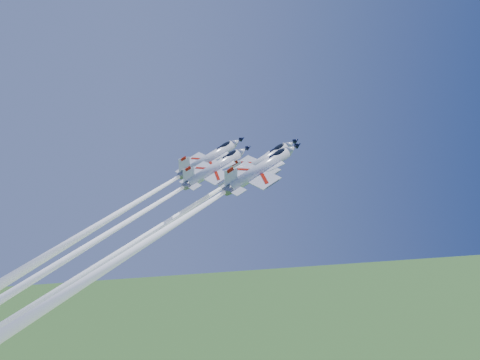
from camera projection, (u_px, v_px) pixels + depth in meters
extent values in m
cylinder|color=white|center=(261.00, 163.00, 99.80)|extent=(6.98, 6.70, 12.12)
cone|color=white|center=(290.00, 145.00, 102.73)|extent=(3.25, 3.06, 3.32)
cone|color=black|center=(296.00, 140.00, 103.41)|extent=(1.64, 1.54, 1.67)
cone|color=slate|center=(232.00, 181.00, 97.11)|extent=(2.83, 2.66, 2.34)
ellipsoid|color=black|center=(279.00, 148.00, 101.32)|extent=(3.36, 2.10, 2.50)
cube|color=black|center=(272.00, 150.00, 100.57)|extent=(1.17, 0.54, 0.84)
cube|color=white|center=(256.00, 167.00, 99.44)|extent=(7.13, 10.22, 4.21)
cube|color=white|center=(266.00, 156.00, 101.85)|extent=(3.39, 2.03, 1.92)
cube|color=white|center=(275.00, 160.00, 99.86)|extent=(3.39, 2.03, 1.92)
cube|color=white|center=(237.00, 179.00, 97.55)|extent=(3.76, 5.59, 2.25)
cube|color=white|center=(235.00, 170.00, 96.80)|extent=(3.34, 1.82, 3.87)
cube|color=#AE1708|center=(235.00, 163.00, 96.20)|extent=(1.35, 0.66, 1.11)
cube|color=black|center=(262.00, 167.00, 100.29)|extent=(9.21, 2.95, 5.02)
sphere|color=white|center=(231.00, 182.00, 97.00)|extent=(1.12, 1.06, 1.09)
cone|color=white|center=(108.00, 260.00, 86.90)|extent=(21.11, 20.47, 45.69)
cylinder|color=white|center=(208.00, 159.00, 103.53)|extent=(6.51, 6.25, 11.31)
cone|color=white|center=(236.00, 142.00, 106.26)|extent=(3.03, 2.86, 3.10)
cone|color=black|center=(242.00, 139.00, 106.89)|extent=(1.53, 1.44, 1.56)
cone|color=slate|center=(182.00, 175.00, 101.01)|extent=(2.64, 2.48, 2.18)
ellipsoid|color=black|center=(226.00, 145.00, 104.95)|extent=(3.14, 1.96, 2.33)
cube|color=black|center=(219.00, 148.00, 104.25)|extent=(1.09, 0.51, 0.78)
cube|color=white|center=(204.00, 163.00, 103.19)|extent=(6.65, 9.54, 3.93)
cube|color=white|center=(214.00, 153.00, 105.44)|extent=(3.16, 1.89, 1.79)
cube|color=white|center=(221.00, 156.00, 103.58)|extent=(3.16, 1.89, 1.79)
cube|color=white|center=(186.00, 173.00, 101.43)|extent=(3.51, 5.22, 2.10)
cube|color=white|center=(184.00, 165.00, 100.72)|extent=(3.12, 1.69, 3.61)
cube|color=#AE1708|center=(183.00, 159.00, 100.17)|extent=(1.26, 0.62, 1.03)
cube|color=black|center=(210.00, 163.00, 103.99)|extent=(8.59, 2.75, 4.68)
sphere|color=white|center=(181.00, 176.00, 100.92)|extent=(1.05, 0.99, 1.02)
cone|color=white|center=(93.00, 228.00, 93.54)|extent=(15.92, 15.42, 33.71)
cylinder|color=white|center=(259.00, 170.00, 90.53)|extent=(7.01, 6.72, 12.17)
cone|color=white|center=(291.00, 149.00, 93.47)|extent=(3.26, 3.08, 3.34)
cone|color=black|center=(298.00, 145.00, 94.15)|extent=(1.64, 1.55, 1.68)
cone|color=slate|center=(227.00, 190.00, 87.83)|extent=(2.84, 2.67, 2.34)
ellipsoid|color=black|center=(279.00, 153.00, 92.06)|extent=(3.38, 2.11, 2.51)
cube|color=black|center=(272.00, 156.00, 91.31)|extent=(1.17, 0.55, 0.84)
cube|color=white|center=(254.00, 175.00, 90.17)|extent=(7.16, 10.26, 4.23)
cube|color=white|center=(265.00, 162.00, 92.59)|extent=(3.41, 2.04, 1.93)
cube|color=white|center=(275.00, 166.00, 90.59)|extent=(3.41, 2.04, 1.93)
cube|color=white|center=(232.00, 188.00, 88.27)|extent=(3.78, 5.62, 2.26)
cube|color=white|center=(231.00, 178.00, 87.51)|extent=(3.36, 1.82, 3.89)
cube|color=#AE1708|center=(230.00, 170.00, 86.92)|extent=(1.36, 0.66, 1.11)
cube|color=black|center=(260.00, 175.00, 91.02)|extent=(9.25, 2.96, 5.04)
sphere|color=white|center=(226.00, 191.00, 87.72)|extent=(1.13, 1.06, 1.10)
cone|color=white|center=(117.00, 261.00, 79.55)|extent=(17.55, 17.00, 37.26)
cylinder|color=white|center=(214.00, 169.00, 93.71)|extent=(6.13, 5.88, 10.64)
cone|color=white|center=(242.00, 151.00, 96.27)|extent=(2.86, 2.69, 2.92)
cone|color=black|center=(249.00, 147.00, 96.87)|extent=(1.44, 1.36, 1.47)
cone|color=slate|center=(186.00, 186.00, 91.34)|extent=(2.49, 2.33, 2.05)
ellipsoid|color=black|center=(231.00, 154.00, 95.04)|extent=(2.96, 1.85, 2.19)
cube|color=black|center=(225.00, 157.00, 94.38)|extent=(1.03, 0.48, 0.74)
cube|color=white|center=(209.00, 173.00, 93.39)|extent=(6.26, 8.98, 3.70)
cube|color=white|center=(220.00, 162.00, 95.51)|extent=(2.98, 1.78, 1.69)
cube|color=white|center=(227.00, 165.00, 93.76)|extent=(2.98, 1.78, 1.69)
cube|color=white|center=(190.00, 184.00, 91.73)|extent=(3.31, 4.91, 1.97)
cube|color=white|center=(189.00, 176.00, 91.06)|extent=(2.94, 1.60, 3.40)
cube|color=#AE1708|center=(188.00, 169.00, 90.54)|extent=(1.19, 0.58, 0.97)
cube|color=black|center=(215.00, 173.00, 94.14)|extent=(8.09, 2.59, 4.41)
sphere|color=white|center=(185.00, 186.00, 91.25)|extent=(0.99, 0.93, 0.96)
cone|color=white|center=(55.00, 266.00, 81.59)|extent=(19.99, 19.39, 43.54)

